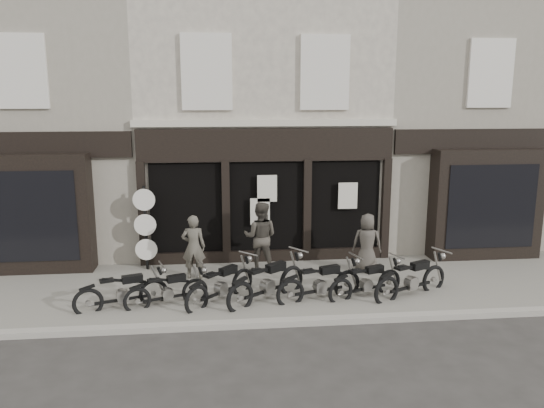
{
  "coord_description": "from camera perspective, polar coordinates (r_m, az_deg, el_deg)",
  "views": [
    {
      "loc": [
        -1.36,
        -11.67,
        4.77
      ],
      "look_at": [
        0.01,
        1.6,
        2.05
      ],
      "focal_mm": 35.0,
      "sensor_mm": 36.0,
      "label": 1
    }
  ],
  "objects": [
    {
      "name": "neighbour_left",
      "position": [
        18.27,
        -22.0,
        8.41
      ],
      "size": [
        5.6,
        6.73,
        8.34
      ],
      "color": "gray",
      "rests_on": "ground"
    },
    {
      "name": "motorcycle_0",
      "position": [
        12.5,
        -15.76,
        -9.38
      ],
      "size": [
        2.02,
        0.95,
        1.01
      ],
      "rotation": [
        0.0,
        0.0,
        0.33
      ],
      "color": "black",
      "rests_on": "ground"
    },
    {
      "name": "ground_plane",
      "position": [
        12.68,
        0.7,
        -10.58
      ],
      "size": [
        90.0,
        90.0,
        0.0
      ],
      "primitive_type": "plane",
      "color": "#2D2B28",
      "rests_on": "ground"
    },
    {
      "name": "advert_sign_post",
      "position": [
        14.72,
        -13.44,
        -2.9
      ],
      "size": [
        0.59,
        0.38,
        2.44
      ],
      "rotation": [
        0.0,
        0.0,
        -0.0
      ],
      "color": "black",
      "rests_on": "ground"
    },
    {
      "name": "motorcycle_6",
      "position": [
        13.16,
        14.79,
        -8.12
      ],
      "size": [
        2.11,
        1.26,
        1.09
      ],
      "rotation": [
        0.0,
        0.0,
        0.45
      ],
      "color": "black",
      "rests_on": "ground"
    },
    {
      "name": "motorcycle_4",
      "position": [
        12.58,
        5.22,
        -8.76
      ],
      "size": [
        2.13,
        0.98,
        1.06
      ],
      "rotation": [
        0.0,
        0.0,
        0.32
      ],
      "color": "black",
      "rests_on": "ground"
    },
    {
      "name": "pavement",
      "position": [
        13.49,
        0.25,
        -8.91
      ],
      "size": [
        30.0,
        4.2,
        0.12
      ],
      "primitive_type": "cube",
      "color": "slate",
      "rests_on": "ground_plane"
    },
    {
      "name": "motorcycle_2",
      "position": [
        12.48,
        -5.48,
        -8.95
      ],
      "size": [
        1.72,
        1.71,
        1.04
      ],
      "rotation": [
        0.0,
        0.0,
        0.78
      ],
      "color": "black",
      "rests_on": "ground"
    },
    {
      "name": "motorcycle_3",
      "position": [
        12.46,
        -0.46,
        -8.76
      ],
      "size": [
        2.03,
        1.67,
        1.14
      ],
      "rotation": [
        0.0,
        0.0,
        0.65
      ],
      "color": "black",
      "rests_on": "ground"
    },
    {
      "name": "man_centre",
      "position": [
        14.24,
        -1.25,
        -3.54
      ],
      "size": [
        1.07,
        0.92,
        1.9
      ],
      "primitive_type": "imported",
      "rotation": [
        0.0,
        0.0,
        2.9
      ],
      "color": "#3C3730",
      "rests_on": "pavement"
    },
    {
      "name": "motorcycle_5",
      "position": [
        12.9,
        10.11,
        -8.5
      ],
      "size": [
        1.97,
        1.01,
        0.99
      ],
      "rotation": [
        0.0,
        0.0,
        0.36
      ],
      "color": "black",
      "rests_on": "ground"
    },
    {
      "name": "neighbour_right",
      "position": [
        19.19,
        18.0,
        8.79
      ],
      "size": [
        5.6,
        6.73,
        8.34
      ],
      "color": "gray",
      "rests_on": "ground"
    },
    {
      "name": "motorcycle_1",
      "position": [
        12.45,
        -11.15,
        -9.39
      ],
      "size": [
        1.87,
        0.93,
        0.94
      ],
      "rotation": [
        0.0,
        0.0,
        0.35
      ],
      "color": "black",
      "rests_on": "ground"
    },
    {
      "name": "kerb",
      "position": [
        11.51,
        1.43,
        -12.61
      ],
      "size": [
        30.0,
        0.25,
        0.13
      ],
      "primitive_type": "cube",
      "color": "gray",
      "rests_on": "ground_plane"
    },
    {
      "name": "central_building",
      "position": [
        17.68,
        -1.51,
        9.28
      ],
      "size": [
        7.3,
        6.22,
        8.34
      ],
      "color": "beige",
      "rests_on": "ground"
    },
    {
      "name": "man_right",
      "position": [
        14.45,
        10.18,
        -4.13
      ],
      "size": [
        0.88,
        0.69,
        1.59
      ],
      "primitive_type": "imported",
      "rotation": [
        0.0,
        0.0,
        2.88
      ],
      "color": "#433E38",
      "rests_on": "pavement"
    },
    {
      "name": "man_left",
      "position": [
        13.84,
        -8.43,
        -4.58
      ],
      "size": [
        0.64,
        0.45,
        1.68
      ],
      "primitive_type": "imported",
      "rotation": [
        0.0,
        0.0,
        3.06
      ],
      "color": "#4E4940",
      "rests_on": "pavement"
    }
  ]
}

